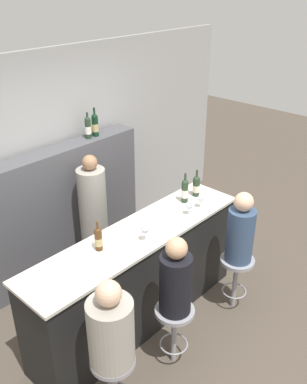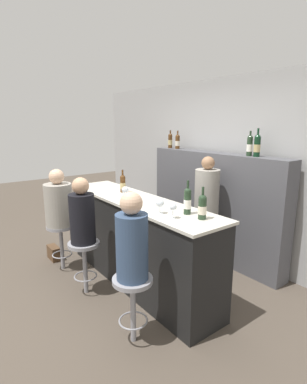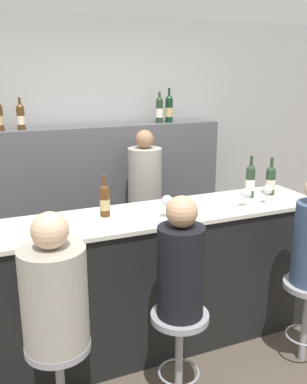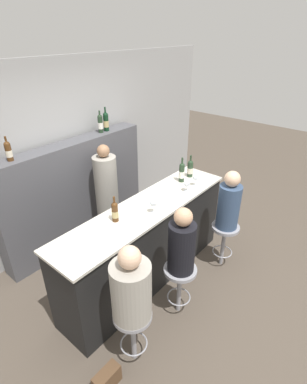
{
  "view_description": "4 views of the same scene",
  "coord_description": "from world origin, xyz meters",
  "px_view_note": "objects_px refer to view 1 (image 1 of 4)",
  "views": [
    {
      "loc": [
        -2.43,
        -2.17,
        3.32
      ],
      "look_at": [
        0.2,
        0.26,
        1.46
      ],
      "focal_mm": 40.0,
      "sensor_mm": 36.0,
      "label": 1
    },
    {
      "loc": [
        2.87,
        -1.64,
        1.96
      ],
      "look_at": [
        0.22,
        0.36,
        1.2
      ],
      "focal_mm": 28.0,
      "sensor_mm": 36.0,
      "label": 2
    },
    {
      "loc": [
        -1.23,
        -2.42,
        2.07
      ],
      "look_at": [
        -0.12,
        0.19,
        1.26
      ],
      "focal_mm": 40.0,
      "sensor_mm": 36.0,
      "label": 3
    },
    {
      "loc": [
        -2.21,
        -1.67,
        2.89
      ],
      "look_at": [
        0.15,
        0.3,
        1.21
      ],
      "focal_mm": 28.0,
      "sensor_mm": 36.0,
      "label": 4
    }
  ],
  "objects_px": {
    "guest_seated_left": "(111,329)",
    "guest_seated_right": "(241,231)",
    "wine_bottle_counter_1": "(185,191)",
    "wine_bottle_backbar_2": "(88,127)",
    "wine_glass_2": "(201,199)",
    "wine_bottle_counter_0": "(98,239)",
    "bar_stool_left": "(113,371)",
    "wine_glass_1": "(189,206)",
    "wine_bottle_counter_2": "(196,186)",
    "bartender": "(94,221)",
    "bar_stool_right": "(236,270)",
    "wine_bottle_backbar_3": "(95,125)",
    "wine_glass_0": "(145,230)",
    "guest_seated_middle": "(176,280)",
    "bar_stool_middle": "(174,321)"
  },
  "relations": [
    {
      "from": "wine_bottle_counter_0",
      "to": "bar_stool_left",
      "type": "distance_m",
      "value": 1.11
    },
    {
      "from": "wine_bottle_backbar_3",
      "to": "bar_stool_middle",
      "type": "xyz_separation_m",
      "value": [
        -0.84,
        -1.98,
        -1.2
      ]
    },
    {
      "from": "guest_seated_right",
      "to": "bar_stool_left",
      "type": "bearing_deg",
      "value": 180.0
    },
    {
      "from": "wine_bottle_counter_1",
      "to": "wine_bottle_backbar_2",
      "type": "bearing_deg",
      "value": 100.41
    },
    {
      "from": "wine_bottle_backbar_2",
      "to": "bar_stool_left",
      "type": "xyz_separation_m",
      "value": [
        -1.48,
        -1.98,
        -1.2
      ]
    },
    {
      "from": "guest_seated_left",
      "to": "guest_seated_middle",
      "type": "xyz_separation_m",
      "value": [
        0.75,
        -0.0,
        0.01
      ]
    },
    {
      "from": "wine_glass_1",
      "to": "wine_bottle_counter_2",
      "type": "bearing_deg",
      "value": 28.27
    },
    {
      "from": "wine_bottle_backbar_3",
      "to": "bar_stool_left",
      "type": "bearing_deg",
      "value": -128.75
    },
    {
      "from": "wine_glass_0",
      "to": "bar_stool_right",
      "type": "bearing_deg",
      "value": -28.85
    },
    {
      "from": "bar_stool_right",
      "to": "bartender",
      "type": "bearing_deg",
      "value": 111.22
    },
    {
      "from": "wine_bottle_counter_1",
      "to": "guest_seated_right",
      "type": "bearing_deg",
      "value": -85.68
    },
    {
      "from": "wine_bottle_backbar_2",
      "to": "wine_glass_0",
      "type": "bearing_deg",
      "value": -111.86
    },
    {
      "from": "wine_bottle_counter_2",
      "to": "bartender",
      "type": "bearing_deg",
      "value": 130.68
    },
    {
      "from": "wine_glass_2",
      "to": "guest_seated_left",
      "type": "distance_m",
      "value": 1.82
    },
    {
      "from": "wine_bottle_counter_2",
      "to": "guest_seated_right",
      "type": "bearing_deg",
      "value": -102.14
    },
    {
      "from": "wine_bottle_backbar_3",
      "to": "guest_seated_left",
      "type": "xyz_separation_m",
      "value": [
        -1.59,
        -1.98,
        -0.75
      ]
    },
    {
      "from": "wine_glass_2",
      "to": "guest_seated_right",
      "type": "height_order",
      "value": "guest_seated_right"
    },
    {
      "from": "guest_seated_left",
      "to": "bar_stool_middle",
      "type": "xyz_separation_m",
      "value": [
        0.75,
        -0.0,
        -0.46
      ]
    },
    {
      "from": "wine_bottle_counter_2",
      "to": "wine_bottle_backbar_2",
      "type": "distance_m",
      "value": 1.44
    },
    {
      "from": "wine_glass_2",
      "to": "guest_seated_middle",
      "type": "height_order",
      "value": "guest_seated_middle"
    },
    {
      "from": "bar_stool_left",
      "to": "bartender",
      "type": "height_order",
      "value": "bartender"
    },
    {
      "from": "wine_bottle_counter_2",
      "to": "wine_bottle_backbar_3",
      "type": "relative_size",
      "value": 0.9
    },
    {
      "from": "wine_bottle_backbar_3",
      "to": "guest_seated_right",
      "type": "height_order",
      "value": "wine_bottle_backbar_3"
    },
    {
      "from": "wine_bottle_backbar_3",
      "to": "wine_glass_1",
      "type": "relative_size",
      "value": 2.39
    },
    {
      "from": "wine_bottle_backbar_2",
      "to": "guest_seated_left",
      "type": "xyz_separation_m",
      "value": [
        -1.48,
        -1.98,
        -0.74
      ]
    },
    {
      "from": "wine_bottle_counter_2",
      "to": "wine_glass_0",
      "type": "bearing_deg",
      "value": -168.81
    },
    {
      "from": "wine_bottle_counter_0",
      "to": "wine_glass_2",
      "type": "xyz_separation_m",
      "value": [
        1.24,
        -0.2,
        -0.01
      ]
    },
    {
      "from": "wine_bottle_counter_0",
      "to": "wine_bottle_backbar_3",
      "type": "distance_m",
      "value": 1.76
    },
    {
      "from": "wine_bottle_backbar_3",
      "to": "guest_seated_right",
      "type": "bearing_deg",
      "value": -84.8
    },
    {
      "from": "wine_bottle_counter_2",
      "to": "wine_bottle_counter_0",
      "type": "bearing_deg",
      "value": -180.0
    },
    {
      "from": "bar_stool_right",
      "to": "bar_stool_middle",
      "type": "bearing_deg",
      "value": 180.0
    },
    {
      "from": "wine_bottle_counter_0",
      "to": "guest_seated_left",
      "type": "height_order",
      "value": "guest_seated_left"
    },
    {
      "from": "guest_seated_middle",
      "to": "bartender",
      "type": "bearing_deg",
      "value": 75.59
    },
    {
      "from": "wine_bottle_backbar_2",
      "to": "guest_seated_middle",
      "type": "bearing_deg",
      "value": -110.29
    },
    {
      "from": "guest_seated_left",
      "to": "guest_seated_right",
      "type": "distance_m",
      "value": 1.77
    },
    {
      "from": "wine_glass_1",
      "to": "guest_seated_right",
      "type": "height_order",
      "value": "guest_seated_right"
    },
    {
      "from": "wine_bottle_backbar_2",
      "to": "wine_glass_2",
      "type": "height_order",
      "value": "wine_bottle_backbar_2"
    },
    {
      "from": "bar_stool_left",
      "to": "wine_glass_1",
      "type": "bearing_deg",
      "value": 17.63
    },
    {
      "from": "wine_bottle_backbar_3",
      "to": "guest_seated_middle",
      "type": "relative_size",
      "value": 0.46
    },
    {
      "from": "wine_bottle_counter_1",
      "to": "wine_bottle_backbar_2",
      "type": "distance_m",
      "value": 1.39
    },
    {
      "from": "guest_seated_left",
      "to": "bar_stool_right",
      "type": "xyz_separation_m",
      "value": [
        1.77,
        -0.0,
        -0.46
      ]
    },
    {
      "from": "guest_seated_right",
      "to": "wine_bottle_counter_0",
      "type": "bearing_deg",
      "value": 151.42
    },
    {
      "from": "wine_bottle_counter_2",
      "to": "guest_seated_left",
      "type": "distance_m",
      "value": 2.05
    },
    {
      "from": "wine_glass_0",
      "to": "bar_stool_left",
      "type": "xyz_separation_m",
      "value": [
        -0.88,
        -0.49,
        -0.71
      ]
    },
    {
      "from": "bar_stool_middle",
      "to": "bartender",
      "type": "distance_m",
      "value": 1.65
    },
    {
      "from": "guest_seated_left",
      "to": "wine_bottle_backbar_3",
      "type": "bearing_deg",
      "value": 51.25
    },
    {
      "from": "wine_bottle_counter_1",
      "to": "wine_glass_1",
      "type": "xyz_separation_m",
      "value": [
        -0.18,
        -0.2,
        -0.04
      ]
    },
    {
      "from": "wine_bottle_counter_1",
      "to": "wine_bottle_backbar_3",
      "type": "distance_m",
      "value": 1.38
    },
    {
      "from": "wine_bottle_counter_1",
      "to": "bar_stool_left",
      "type": "height_order",
      "value": "wine_bottle_counter_1"
    },
    {
      "from": "bar_stool_middle",
      "to": "wine_bottle_backbar_3",
      "type": "bearing_deg",
      "value": 67.0
    }
  ]
}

